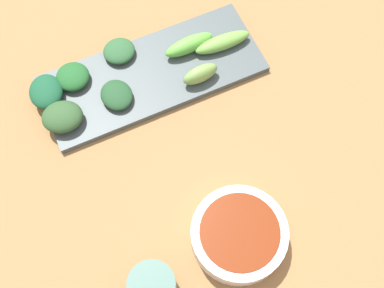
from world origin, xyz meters
TOP-DOWN VIEW (x-y plane):
  - tabletop at (0.00, 0.00)m, footprint 2.10×2.10m
  - sauce_bowl at (-0.18, -0.03)m, footprint 0.14×0.14m
  - serving_plate at (0.12, -0.02)m, footprint 0.14×0.36m
  - broccoli_leafy_0 at (0.18, 0.01)m, footprint 0.06×0.06m
  - broccoli_leafy_1 at (0.10, 0.05)m, footprint 0.06×0.06m
  - broccoli_leafy_2 at (0.16, 0.10)m, footprint 0.06×0.06m
  - broccoli_stalk_3 at (0.08, -0.09)m, footprint 0.03×0.06m
  - broccoli_leafy_4 at (0.10, 0.14)m, footprint 0.07×0.08m
  - broccoli_stalk_5 at (0.12, -0.15)m, footprint 0.03×0.10m
  - broccoli_stalk_6 at (0.14, -0.10)m, footprint 0.03×0.09m
  - broccoli_leafy_7 at (0.15, 0.15)m, footprint 0.07×0.06m
  - tea_cup at (-0.20, 0.11)m, footprint 0.06×0.06m

SIDE VIEW (x-z plane):
  - tabletop at x=0.00m, z-range 0.00..0.02m
  - serving_plate at x=0.12m, z-range 0.02..0.03m
  - broccoli_leafy_1 at x=0.10m, z-range 0.03..0.05m
  - broccoli_leafy_0 at x=0.18m, z-range 0.03..0.05m
  - sauce_bowl at x=-0.18m, z-range 0.02..0.06m
  - broccoli_leafy_2 at x=0.16m, z-range 0.03..0.05m
  - broccoli_stalk_5 at x=0.12m, z-range 0.03..0.06m
  - broccoli_leafy_7 at x=0.15m, z-range 0.03..0.06m
  - broccoli_stalk_6 at x=0.14m, z-range 0.03..0.06m
  - broccoli_leafy_4 at x=0.10m, z-range 0.03..0.06m
  - broccoli_stalk_3 at x=0.08m, z-range 0.03..0.06m
  - tea_cup at x=-0.20m, z-range 0.02..0.08m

